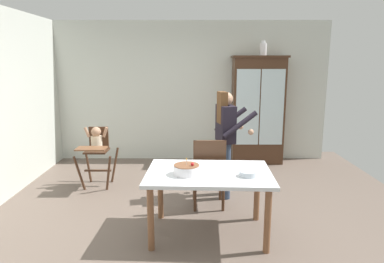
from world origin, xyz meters
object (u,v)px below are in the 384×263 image
(china_cabinet, at_px, (259,110))
(birthday_cake, at_px, (188,170))
(ceramic_vase, at_px, (265,49))
(adult_person, at_px, (227,131))
(dining_table, at_px, (210,180))
(serving_bowl, at_px, (249,174))
(dining_chair_far_side, at_px, (210,169))
(high_chair_with_toddler, at_px, (98,146))

(china_cabinet, height_order, birthday_cake, china_cabinet)
(ceramic_vase, height_order, adult_person, ceramic_vase)
(dining_table, xyz_separation_m, serving_bowl, (0.41, -0.15, 0.13))
(birthday_cake, distance_m, dining_chair_far_side, 0.86)
(high_chair_with_toddler, distance_m, birthday_cake, 2.17)
(ceramic_vase, bearing_deg, birthday_cake, -114.89)
(birthday_cake, bearing_deg, dining_table, 20.08)
(adult_person, distance_m, serving_bowl, 1.28)
(china_cabinet, distance_m, adult_person, 1.92)
(birthday_cake, bearing_deg, china_cabinet, 66.06)
(dining_table, height_order, birthday_cake, birthday_cake)
(ceramic_vase, bearing_deg, adult_person, -115.35)
(dining_table, xyz_separation_m, birthday_cake, (-0.25, -0.09, 0.15))
(ceramic_vase, distance_m, high_chair_with_toddler, 3.44)
(dining_chair_far_side, bearing_deg, birthday_cake, 68.63)
(china_cabinet, bearing_deg, dining_chair_far_side, -115.29)
(dining_table, distance_m, dining_chair_far_side, 0.69)
(birthday_cake, relative_size, serving_bowl, 1.56)
(china_cabinet, relative_size, dining_table, 1.44)
(adult_person, bearing_deg, china_cabinet, -36.10)
(ceramic_vase, distance_m, dining_chair_far_side, 2.92)
(china_cabinet, xyz_separation_m, high_chair_with_toddler, (-2.74, -1.32, -0.37))
(adult_person, bearing_deg, ceramic_vase, -37.70)
(high_chair_with_toddler, height_order, adult_person, adult_person)
(serving_bowl, height_order, dining_chair_far_side, dining_chair_far_side)
(birthday_cake, bearing_deg, serving_bowl, -5.32)
(china_cabinet, bearing_deg, adult_person, -113.75)
(high_chair_with_toddler, distance_m, dining_chair_far_side, 1.91)
(serving_bowl, bearing_deg, dining_chair_far_side, 113.93)
(high_chair_with_toddler, bearing_deg, serving_bowl, -39.23)
(birthday_cake, distance_m, serving_bowl, 0.66)
(dining_table, relative_size, dining_chair_far_side, 1.47)
(ceramic_vase, bearing_deg, dining_chair_far_side, -116.54)
(china_cabinet, xyz_separation_m, dining_table, (-1.07, -2.86, -0.39))
(serving_bowl, bearing_deg, high_chair_with_toddler, 140.82)
(adult_person, bearing_deg, dining_table, 152.83)
(dining_table, bearing_deg, dining_chair_far_side, 86.99)
(china_cabinet, bearing_deg, serving_bowl, -102.33)
(ceramic_vase, relative_size, dining_chair_far_side, 0.28)
(dining_table, bearing_deg, ceramic_vase, 68.56)
(adult_person, bearing_deg, high_chair_with_toddler, 65.24)
(china_cabinet, distance_m, serving_bowl, 3.10)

